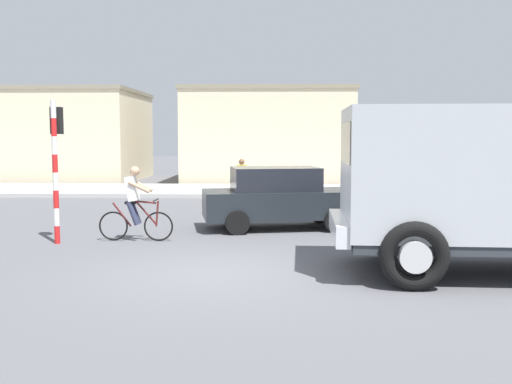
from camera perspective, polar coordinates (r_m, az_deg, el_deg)
The scene contains 9 objects.
ground_plane at distance 10.66m, azimuth -3.36°, elevation -7.71°, with size 120.00×120.00×0.00m, color #56565B.
sidewalk_far at distance 25.42m, azimuth -0.24°, elevation 0.14°, with size 80.00×5.00×0.16m, color #ADADA8.
truck_foreground at distance 11.11m, azimuth 21.85°, elevation 1.16°, with size 5.51×3.01×2.90m.
cyclist at distance 13.94m, azimuth -11.49°, elevation -1.09°, with size 1.73×0.50×1.72m.
traffic_light_pole at distance 14.04m, azimuth -18.58°, elevation 3.71°, with size 0.24×0.43×3.20m.
car_red_near at distance 15.52m, azimuth 2.24°, elevation -0.51°, with size 4.24×2.41×1.60m.
pedestrian_near_kerb at distance 20.57m, azimuth -1.38°, elevation 1.03°, with size 0.34×0.22×1.62m.
building_corner_left at distance 34.17m, azimuth -17.35°, elevation 5.18°, with size 7.67×7.77×4.84m.
building_mid_block at distance 31.61m, azimuth 1.17°, elevation 5.41°, with size 8.61×6.98×4.81m.
Camera 1 is at (0.97, -10.33, 2.42)m, focal length 41.87 mm.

